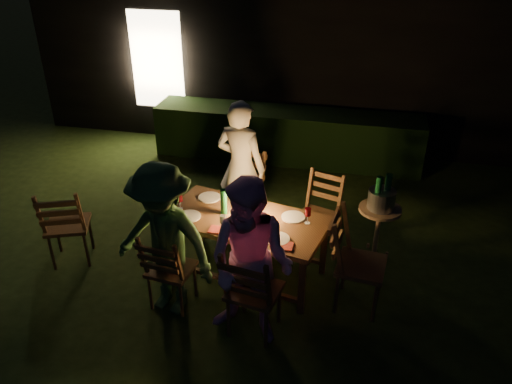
% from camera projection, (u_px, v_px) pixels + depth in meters
% --- Properties ---
extents(garden_envelope, '(40.00, 40.00, 3.20)m').
position_uv_depth(garden_envelope, '(336.00, 31.00, 9.33)').
color(garden_envelope, black).
rests_on(garden_envelope, ground).
extents(dining_table, '(1.82, 1.16, 0.70)m').
position_uv_depth(dining_table, '(245.00, 224.00, 5.23)').
color(dining_table, '#442716').
rests_on(dining_table, ground).
extents(chair_near_left, '(0.46, 0.49, 0.93)m').
position_uv_depth(chair_near_left, '(172.00, 281.00, 4.95)').
color(chair_near_left, '#442716').
rests_on(chair_near_left, ground).
extents(chair_near_right, '(0.53, 0.55, 1.02)m').
position_uv_depth(chair_near_right, '(253.00, 305.00, 4.61)').
color(chair_near_right, '#442716').
rests_on(chair_near_right, ground).
extents(chair_far_left, '(0.59, 0.61, 1.05)m').
position_uv_depth(chair_far_left, '(240.00, 206.00, 6.16)').
color(chair_far_left, '#442716').
rests_on(chair_far_left, ground).
extents(chair_far_right, '(0.54, 0.56, 0.95)m').
position_uv_depth(chair_far_right, '(317.00, 227.00, 5.81)').
color(chair_far_right, '#442716').
rests_on(chair_far_right, ground).
extents(chair_end, '(0.56, 0.53, 1.07)m').
position_uv_depth(chair_end, '(357.00, 278.00, 4.93)').
color(chair_end, '#442716').
rests_on(chair_end, ground).
extents(chair_spare, '(0.60, 0.62, 1.01)m').
position_uv_depth(chair_spare, '(70.00, 237.00, 5.59)').
color(chair_spare, '#442716').
rests_on(chair_spare, ground).
extents(person_house_side, '(0.68, 0.51, 1.67)m').
position_uv_depth(person_house_side, '(241.00, 167.00, 5.95)').
color(person_house_side, beige).
rests_on(person_house_side, ground).
extents(person_opp_right, '(0.90, 0.77, 1.63)m').
position_uv_depth(person_opp_right, '(251.00, 264.00, 4.33)').
color(person_opp_right, '#E89FD6').
rests_on(person_opp_right, ground).
extents(person_opp_left, '(1.13, 0.79, 1.60)m').
position_uv_depth(person_opp_left, '(164.00, 241.00, 4.66)').
color(person_opp_left, '#2E582C').
rests_on(person_opp_left, ground).
extents(lantern, '(0.16, 0.16, 0.35)m').
position_uv_depth(lantern, '(252.00, 204.00, 5.14)').
color(lantern, white).
rests_on(lantern, dining_table).
extents(plate_far_left, '(0.25, 0.25, 0.01)m').
position_uv_depth(plate_far_left, '(210.00, 197.00, 5.57)').
color(plate_far_left, white).
rests_on(plate_far_left, dining_table).
extents(plate_near_left, '(0.25, 0.25, 0.01)m').
position_uv_depth(plate_near_left, '(189.00, 216.00, 5.22)').
color(plate_near_left, white).
rests_on(plate_near_left, dining_table).
extents(plate_far_right, '(0.25, 0.25, 0.01)m').
position_uv_depth(plate_far_right, '(293.00, 217.00, 5.20)').
color(plate_far_right, white).
rests_on(plate_far_right, dining_table).
extents(plate_near_right, '(0.25, 0.25, 0.01)m').
position_uv_depth(plate_near_right, '(277.00, 239.00, 4.86)').
color(plate_near_right, white).
rests_on(plate_near_right, dining_table).
extents(wineglass_a, '(0.06, 0.06, 0.18)m').
position_uv_depth(wineglass_a, '(232.00, 193.00, 5.49)').
color(wineglass_a, '#59070F').
rests_on(wineglass_a, dining_table).
extents(wineglass_b, '(0.06, 0.06, 0.18)m').
position_uv_depth(wineglass_b, '(180.00, 202.00, 5.32)').
color(wineglass_b, '#59070F').
rests_on(wineglass_b, dining_table).
extents(wineglass_c, '(0.06, 0.06, 0.18)m').
position_uv_depth(wineglass_c, '(261.00, 231.00, 4.82)').
color(wineglass_c, '#59070F').
rests_on(wineglass_c, dining_table).
extents(wineglass_d, '(0.06, 0.06, 0.18)m').
position_uv_depth(wineglass_d, '(308.00, 216.00, 5.07)').
color(wineglass_d, '#59070F').
rests_on(wineglass_d, dining_table).
extents(wineglass_e, '(0.06, 0.06, 0.18)m').
position_uv_depth(wineglass_e, '(223.00, 223.00, 4.95)').
color(wineglass_e, silver).
rests_on(wineglass_e, dining_table).
extents(bottle_table, '(0.07, 0.07, 0.28)m').
position_uv_depth(bottle_table, '(224.00, 202.00, 5.22)').
color(bottle_table, '#0F471E').
rests_on(bottle_table, dining_table).
extents(napkin_left, '(0.18, 0.14, 0.01)m').
position_uv_depth(napkin_left, '(218.00, 230.00, 5.00)').
color(napkin_left, red).
rests_on(napkin_left, dining_table).
extents(napkin_right, '(0.18, 0.14, 0.01)m').
position_uv_depth(napkin_right, '(284.00, 246.00, 4.76)').
color(napkin_right, red).
rests_on(napkin_right, dining_table).
extents(phone, '(0.14, 0.07, 0.01)m').
position_uv_depth(phone, '(179.00, 219.00, 5.18)').
color(phone, black).
rests_on(phone, dining_table).
extents(side_table, '(0.47, 0.47, 0.63)m').
position_uv_depth(side_table, '(380.00, 214.00, 5.55)').
color(side_table, '#906848').
rests_on(side_table, ground).
extents(ice_bucket, '(0.30, 0.30, 0.22)m').
position_uv_depth(ice_bucket, '(382.00, 199.00, 5.46)').
color(ice_bucket, '#A5A8AD').
rests_on(ice_bucket, side_table).
extents(bottle_bucket_a, '(0.07, 0.07, 0.32)m').
position_uv_depth(bottle_bucket_a, '(377.00, 197.00, 5.41)').
color(bottle_bucket_a, '#0F471E').
rests_on(bottle_bucket_a, side_table).
extents(bottle_bucket_b, '(0.07, 0.07, 0.32)m').
position_uv_depth(bottle_bucket_b, '(387.00, 194.00, 5.46)').
color(bottle_bucket_b, '#0F471E').
rests_on(bottle_bucket_b, side_table).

